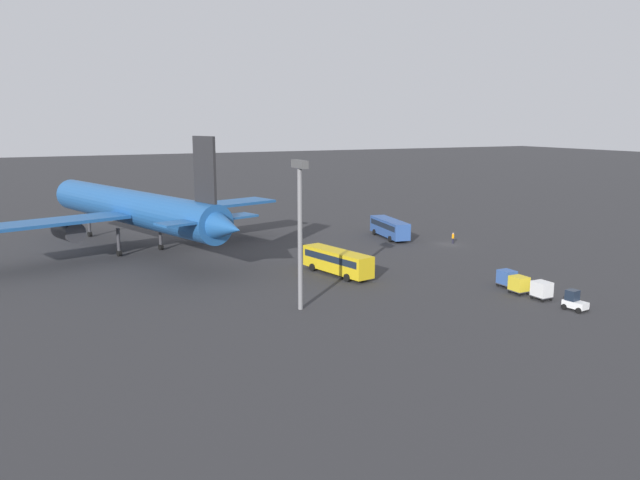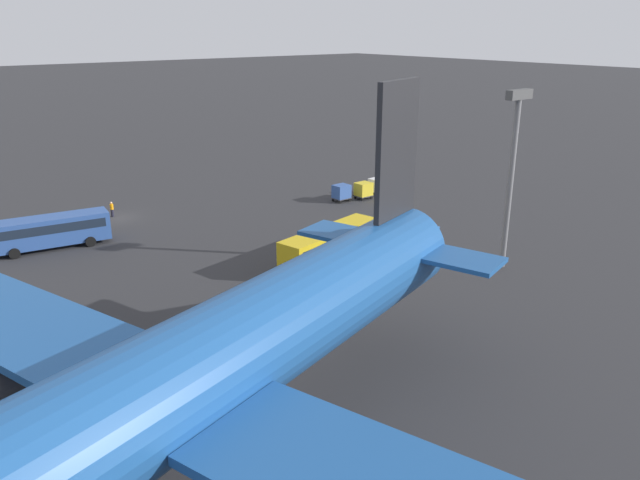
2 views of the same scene
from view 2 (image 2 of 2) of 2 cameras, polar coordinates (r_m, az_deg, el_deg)
The scene contains 10 objects.
ground_plane at distance 73.69m, azimuth -17.98°, elevation 1.91°, with size 600.00×600.00×0.00m, color #2D2D30.
airplane at distance 25.90m, azimuth -15.57°, elevation -14.43°, with size 53.79×46.93×17.61m.
shuttle_bus_near at distance 65.49m, azimuth -23.49°, elevation 0.87°, with size 11.22×4.23×3.15m.
shuttle_bus_far at distance 56.48m, azimuth 0.92°, elevation -0.25°, with size 11.61×4.89×3.16m.
baggage_tug at distance 83.35m, azimuth 7.31°, elevation 5.31°, with size 2.58×1.98×2.10m.
worker_person at distance 74.24m, azimuth -18.49°, elevation 2.69°, with size 0.38×0.38×1.74m.
cargo_cart_white at distance 80.19m, azimuth 5.26°, elevation 5.02°, with size 2.03×1.73×2.06m.
cargo_cart_yellow at distance 77.87m, azimuth 3.99°, elevation 4.63°, with size 2.03×1.73×2.06m.
cargo_cart_blue at distance 76.62m, azimuth 1.97°, elevation 4.42°, with size 2.03×1.73×2.06m.
light_pole at distance 55.92m, azimuth 17.20°, elevation 7.01°, with size 2.80×0.70×15.57m.
Camera 2 is at (23.55, 66.71, 20.64)m, focal length 35.00 mm.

